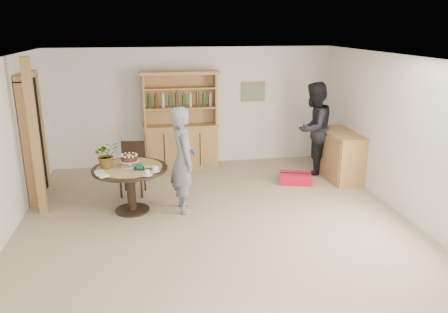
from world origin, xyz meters
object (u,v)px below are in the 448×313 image
dining_chair (133,165)px  adult_person (313,128)px  dining_table (130,176)px  hutch (181,136)px  sideboard (340,155)px  red_suitcase (295,178)px  teen_boy (183,160)px

dining_chair → adult_person: 3.65m
dining_chair → adult_person: size_ratio=0.51×
dining_table → hutch: bearing=65.9°
sideboard → dining_chair: 4.02m
red_suitcase → teen_boy: bearing=-141.5°
adult_person → red_suitcase: size_ratio=2.72×
adult_person → sideboard: bearing=97.0°
hutch → teen_boy: 2.31m
sideboard → red_suitcase: 1.03m
dining_chair → red_suitcase: size_ratio=1.38×
dining_chair → dining_table: bearing=-81.8°
sideboard → teen_boy: teen_boy is taller
red_suitcase → dining_chair: bearing=-164.1°
sideboard → adult_person: (-0.43, 0.41, 0.46)m
sideboard → dining_chair: dining_chair is taller
dining_table → teen_boy: bearing=-6.7°
hutch → adult_person: size_ratio=1.09×
sideboard → adult_person: size_ratio=0.67×
hutch → dining_chair: bearing=-125.4°
dining_chair → red_suitcase: dining_chair is taller
adult_person → red_suitcase: 1.13m
dining_chair → teen_boy: (0.84, -0.93, 0.33)m
hutch → sideboard: hutch is taller
dining_table → dining_chair: 0.83m
teen_boy → red_suitcase: 2.52m
hutch → dining_chair: (-0.97, -1.37, -0.15)m
adult_person → dining_chair: bearing=-30.6°
hutch → sideboard: size_ratio=1.62×
dining_table → sideboard: bearing=13.4°
dining_chair → adult_person: (3.58, 0.54, 0.40)m
dining_table → teen_boy: teen_boy is taller
red_suitcase → adult_person: bearing=62.3°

